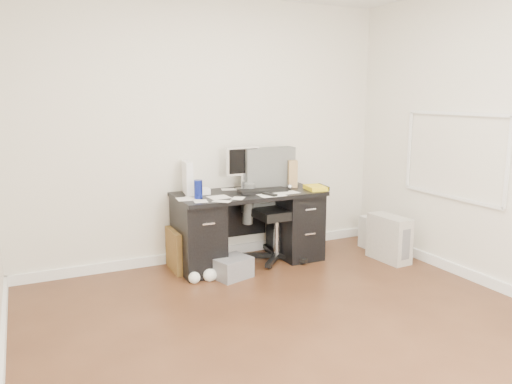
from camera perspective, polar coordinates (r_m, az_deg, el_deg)
ground at (r=3.80m, az=5.69°, el=-15.99°), size 4.00×4.00×0.00m
room_shell at (r=3.43m, az=6.43°, el=9.88°), size 4.02×4.02×2.71m
desk at (r=5.16m, az=-0.84°, el=-3.83°), size 1.50×0.70×0.75m
loose_papers at (r=4.96m, az=-2.71°, el=-0.29°), size 1.10×0.60×0.00m
lcd_monitor at (r=5.17m, az=-1.51°, el=2.76°), size 0.37×0.21×0.46m
keyboard at (r=5.09m, az=0.77°, el=0.17°), size 0.51×0.21×0.03m
computer_mouse at (r=5.22m, az=3.88°, el=0.59°), size 0.06×0.06×0.06m
travel_mug at (r=4.77m, az=-6.61°, el=0.30°), size 0.09×0.09×0.18m
white_binder at (r=5.01m, az=-7.83°, el=1.63°), size 0.17×0.30×0.33m
magazine_file at (r=5.41m, az=4.04°, el=2.20°), size 0.20×0.27×0.29m
pen_cup at (r=5.37m, az=0.95°, el=2.03°), size 0.14×0.14×0.27m
yellow_book at (r=5.24m, az=6.86°, el=0.49°), size 0.22×0.27×0.04m
paper_remote at (r=4.92m, az=1.80°, el=-0.25°), size 0.26×0.21×0.02m
office_chair at (r=5.22m, az=2.41°, el=-1.55°), size 0.69×0.69×1.17m
pc_tower at (r=5.46m, az=14.97°, el=-5.14°), size 0.24×0.49×0.48m
shopping_bag at (r=5.92m, az=13.02°, el=-4.35°), size 0.28×0.20×0.36m
wicker_basket at (r=5.09m, az=-7.44°, el=-6.40°), size 0.42×0.42×0.41m
desk_printer at (r=4.83m, az=-2.77°, el=-8.61°), size 0.40×0.36×0.20m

